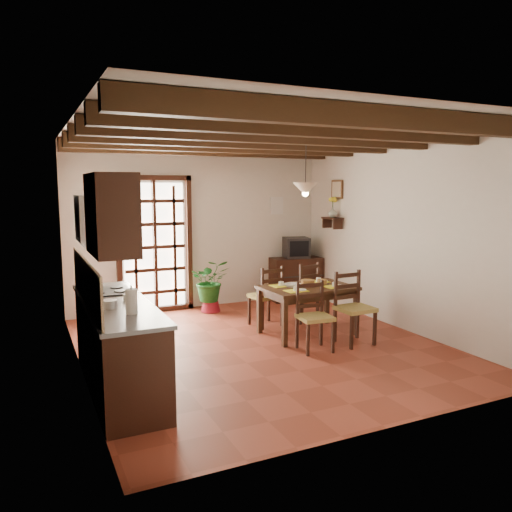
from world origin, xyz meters
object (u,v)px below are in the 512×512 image
crt_tv (296,248)px  potted_plant (210,278)px  pendant_lamp (305,188)px  chair_near_right (354,321)px  dining_table (308,292)px  chair_far_right (302,302)px  chair_far_left (266,307)px  chair_near_left (314,329)px  sideboard (296,279)px  kitchen_counter (117,344)px

crt_tv → potted_plant: size_ratio=0.28×
pendant_lamp → chair_near_right: bearing=-65.1°
dining_table → potted_plant: size_ratio=0.71×
chair_near_right → chair_far_right: bearing=89.9°
chair_near_right → chair_far_left: size_ratio=1.05×
dining_table → pendant_lamp: pendant_lamp is taller
chair_near_left → pendant_lamp: 1.98m
chair_near_right → pendant_lamp: size_ratio=1.14×
chair_far_left → crt_tv: size_ratio=1.77×
potted_plant → chair_near_left: bearing=-78.2°
chair_far_right → sideboard: chair_far_right is taller
sideboard → potted_plant: 1.77m
chair_near_right → chair_near_left: bearing=-179.9°
chair_near_left → chair_far_left: (-0.05, 1.30, 0.01)m
chair_far_left → pendant_lamp: pendant_lamp is taller
chair_far_right → potted_plant: 1.61m
chair_near_right → sideboard: 2.69m
chair_far_left → chair_far_right: size_ratio=0.99×
crt_tv → pendant_lamp: size_ratio=0.61×
sideboard → pendant_lamp: bearing=-110.2°
sideboard → potted_plant: (-1.75, -0.18, 0.17)m
kitchen_counter → potted_plant: size_ratio=1.22×
chair_near_right → potted_plant: size_ratio=0.52×
dining_table → chair_far_left: 0.79m
sideboard → crt_tv: (0.00, -0.01, 0.59)m
kitchen_counter → potted_plant: potted_plant is taller
chair_near_left → chair_near_right: bearing=7.8°
kitchen_counter → chair_near_right: (3.13, 0.20, -0.17)m
kitchen_counter → pendant_lamp: size_ratio=2.66×
chair_near_right → chair_far_left: chair_near_right is taller
chair_far_right → sideboard: bearing=-129.1°
chair_far_left → chair_near_right: bearing=108.8°
potted_plant → pendant_lamp: pendant_lamp is taller
kitchen_counter → crt_tv: bearing=37.1°
dining_table → chair_near_left: (-0.29, -0.66, -0.33)m
kitchen_counter → sideboard: 4.68m
sideboard → pendant_lamp: 2.69m
chair_far_left → chair_far_right: chair_far_right is taller
sideboard → pendant_lamp: (-0.94, -1.88, 1.68)m
potted_plant → chair_far_left: bearing=-68.0°
chair_near_right → sideboard: size_ratio=1.03×
kitchen_counter → chair_far_right: 3.44m
chair_far_left → chair_far_right: (0.64, 0.02, 0.00)m
chair_near_left → potted_plant: bearing=107.5°
sideboard → potted_plant: bearing=-167.8°
dining_table → chair_far_right: 0.79m
chair_far_left → potted_plant: 1.28m
kitchen_counter → sideboard: (3.73, 2.83, -0.08)m
chair_far_left → pendant_lamp: size_ratio=1.09×
chair_near_left → chair_near_right: size_ratio=0.91×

